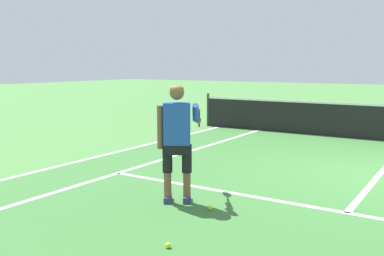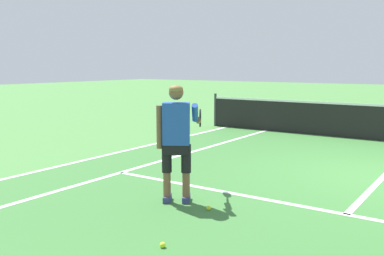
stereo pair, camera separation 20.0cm
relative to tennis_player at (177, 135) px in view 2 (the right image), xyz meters
The scene contains 8 objects.
ground_plane 4.05m from the tennis_player, 55.69° to the left, with size 80.00×80.00×0.00m, color #477F3D.
court_inner_surface 3.31m from the tennis_player, 45.54° to the left, with size 10.98×10.31×0.00m, color #387033.
line_service 2.56m from the tennis_player, 20.16° to the left, with size 8.23×0.10×0.01m, color white.
line_singles_left 3.11m from the tennis_player, 130.06° to the left, with size 0.10×9.91×0.01m, color white.
line_doubles_left 4.10m from the tennis_player, 145.41° to the left, with size 0.10×9.91×0.01m, color white.
tennis_player is the anchor object (origin of this frame).
tennis_ball_near_feet 1.90m from the tennis_player, 59.44° to the right, with size 0.07×0.07×0.07m, color #CCE02D.
tennis_ball_by_baseline 1.13m from the tennis_player, ahead, with size 0.07×0.07×0.07m, color #CCE02D.
Camera 2 is at (1.45, -8.25, 1.99)m, focal length 40.91 mm.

